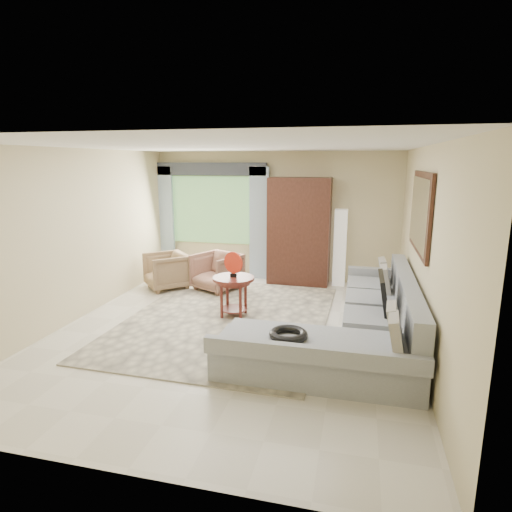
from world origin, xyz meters
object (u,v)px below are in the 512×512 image
(tv_screen, at_px, (383,293))
(coffee_table, at_px, (234,296))
(armchair_left, at_px, (166,271))
(armoire, at_px, (299,231))
(armchair_right, at_px, (217,272))
(floor_lamp, at_px, (340,248))
(sectional_sofa, at_px, (361,328))
(potted_plant, at_px, (169,263))

(tv_screen, bearing_deg, coffee_table, 166.27)
(tv_screen, height_order, armchair_left, tv_screen)
(coffee_table, xyz_separation_m, armoire, (0.71, 2.16, 0.71))
(coffee_table, bearing_deg, tv_screen, -13.73)
(armchair_right, xyz_separation_m, floor_lamp, (2.23, 0.92, 0.39))
(sectional_sofa, distance_m, armoire, 3.24)
(sectional_sofa, bearing_deg, coffee_table, 159.25)
(armchair_left, bearing_deg, sectional_sofa, 19.36)
(potted_plant, bearing_deg, sectional_sofa, -34.51)
(potted_plant, distance_m, armoire, 2.84)
(armoire, xyz_separation_m, floor_lamp, (0.80, 0.06, -0.30))
(tv_screen, height_order, armoire, armoire)
(armchair_left, bearing_deg, potted_plant, 158.77)
(sectional_sofa, relative_size, coffee_table, 5.34)
(sectional_sofa, bearing_deg, tv_screen, 36.36)
(potted_plant, bearing_deg, armchair_left, -68.40)
(armchair_left, bearing_deg, armchair_right, 53.98)
(armchair_left, distance_m, armoire, 2.70)
(sectional_sofa, xyz_separation_m, armoire, (-1.23, 2.90, 0.77))
(armchair_left, height_order, floor_lamp, floor_lamp)
(armchair_right, relative_size, armoire, 0.37)
(tv_screen, xyz_separation_m, floor_lamp, (-0.70, 2.76, 0.03))
(coffee_table, bearing_deg, floor_lamp, 55.77)
(armchair_right, distance_m, potted_plant, 1.47)
(potted_plant, bearing_deg, coffee_table, -44.54)
(tv_screen, distance_m, coffee_table, 2.31)
(sectional_sofa, bearing_deg, potted_plant, 145.49)
(coffee_table, bearing_deg, armchair_left, 145.13)
(tv_screen, distance_m, floor_lamp, 2.85)
(coffee_table, xyz_separation_m, armchair_left, (-1.70, 1.19, 0.00))
(armoire, bearing_deg, coffee_table, -108.22)
(armoire, height_order, floor_lamp, armoire)
(armchair_left, bearing_deg, floor_lamp, 64.97)
(armchair_right, bearing_deg, sectional_sofa, -12.03)
(armchair_left, height_order, armoire, armoire)
(coffee_table, bearing_deg, armchair_right, 118.87)
(armoire, relative_size, floor_lamp, 1.40)
(tv_screen, height_order, armchair_right, tv_screen)
(coffee_table, xyz_separation_m, potted_plant, (-2.02, 1.99, -0.05))
(armchair_right, bearing_deg, armoire, 56.31)
(tv_screen, relative_size, armchair_right, 0.95)
(coffee_table, relative_size, armchair_left, 0.86)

